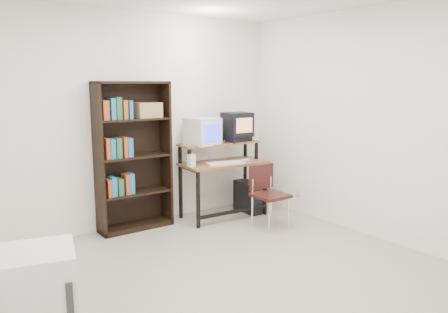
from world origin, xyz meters
TOP-DOWN VIEW (x-y plane):
  - floor at (0.00, 0.00)m, footprint 4.00×4.00m
  - back_wall at (0.00, 2.00)m, footprint 4.00×0.01m
  - right_wall at (2.00, 0.00)m, footprint 0.01×4.00m
  - computer_desk at (1.05, 1.62)m, footprint 1.14×0.63m
  - crt_monitor at (0.81, 1.73)m, footprint 0.42×0.42m
  - vcr at (1.32, 1.68)m, footprint 0.39×0.30m
  - crt_tv at (1.33, 1.67)m, footprint 0.35×0.35m
  - cd_spindle at (1.06, 1.65)m, footprint 0.15×0.15m
  - keyboard at (0.99, 1.48)m, footprint 0.51×0.33m
  - mousepad at (1.33, 1.52)m, footprint 0.24×0.21m
  - mouse at (1.34, 1.51)m, footprint 0.11×0.07m
  - desk_speaker at (0.54, 1.59)m, footprint 0.09×0.08m
  - pc_tower at (1.45, 1.57)m, footprint 0.21×0.46m
  - school_chair at (1.22, 0.93)m, footprint 0.39×0.39m
  - bookshelf at (-0.12, 1.86)m, footprint 0.89×0.30m
  - mini_fridge at (-1.72, -0.27)m, footprint 0.55×0.56m
  - wall_outlet at (1.99, 1.15)m, footprint 0.02×0.08m

SIDE VIEW (x-z plane):
  - floor at x=0.00m, z-range -0.01..0.00m
  - pc_tower at x=1.45m, z-range 0.00..0.42m
  - wall_outlet at x=1.99m, z-range 0.24..0.36m
  - mini_fridge at x=-1.72m, z-range 0.00..0.77m
  - school_chair at x=1.22m, z-range 0.09..0.86m
  - computer_desk at x=1.05m, z-range 0.18..1.17m
  - mousepad at x=1.33m, z-range 0.72..0.73m
  - keyboard at x=0.99m, z-range 0.72..0.75m
  - mouse at x=1.34m, z-range 0.73..0.76m
  - desk_speaker at x=0.54m, z-range 0.72..0.89m
  - bookshelf at x=-0.12m, z-range 0.02..1.80m
  - cd_spindle at x=1.06m, z-range 0.97..1.02m
  - vcr at x=1.32m, z-range 0.97..1.05m
  - crt_monitor at x=0.81m, z-range 0.97..1.32m
  - crt_tv at x=1.33m, z-range 1.05..1.37m
  - back_wall at x=0.00m, z-range 0.00..2.60m
  - right_wall at x=2.00m, z-range 0.00..2.60m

